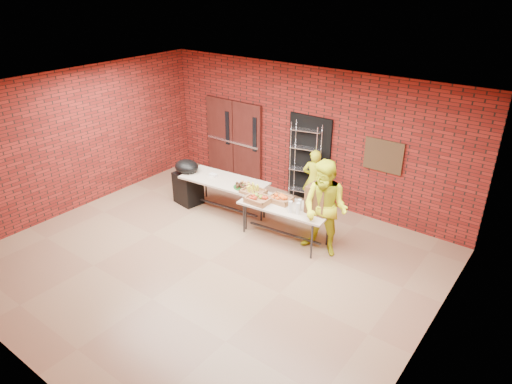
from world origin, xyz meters
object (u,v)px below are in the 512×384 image
table_left (224,182)px  coffee_dispenser (318,199)px  volunteer_man (325,209)px  volunteer_woman (314,180)px  wire_rack (305,163)px  covered_grill (188,182)px  table_right (285,208)px

table_left → coffee_dispenser: size_ratio=3.70×
coffee_dispenser → volunteer_man: bearing=-30.4°
coffee_dispenser → table_left: bearing=-179.5°
coffee_dispenser → volunteer_woman: size_ratio=0.38×
coffee_dispenser → volunteer_woman: (-0.89, 1.37, -0.32)m
wire_rack → covered_grill: (-2.15, -1.76, -0.43)m
table_left → table_right: 1.77m
covered_grill → volunteer_woman: (2.55, 1.54, 0.18)m
table_left → volunteer_man: (2.65, -0.11, 0.22)m
table_left → table_right: table_left is taller
table_right → coffee_dispenser: bearing=8.4°
volunteer_man → volunteer_woman: bearing=125.5°
wire_rack → volunteer_woman: 0.51m
table_right → volunteer_man: bearing=-3.6°
table_left → volunteer_woman: (1.53, 1.39, -0.02)m
volunteer_woman → covered_grill: bearing=8.0°
wire_rack → covered_grill: 2.82m
table_left → volunteer_woman: 2.07m
volunteer_man → covered_grill: bearing=179.6°
covered_grill → volunteer_woman: bearing=40.3°
table_right → covered_grill: bearing=174.7°
wire_rack → table_right: size_ratio=1.01×
wire_rack → table_left: bearing=-138.9°
table_left → table_right: (1.76, -0.14, -0.05)m
table_left → coffee_dispenser: 2.44m
wire_rack → coffee_dispenser: (1.28, -1.59, 0.07)m
table_right → volunteer_woman: bearing=92.9°
table_right → volunteer_man: 0.92m
wire_rack → volunteer_man: (1.50, -1.72, -0.01)m
volunteer_woman → table_left: bearing=18.9°
wire_rack → coffee_dispenser: 2.04m
wire_rack → covered_grill: bearing=-154.2°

